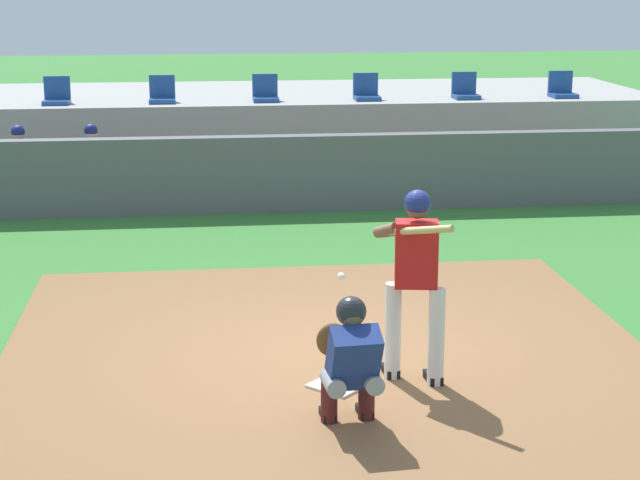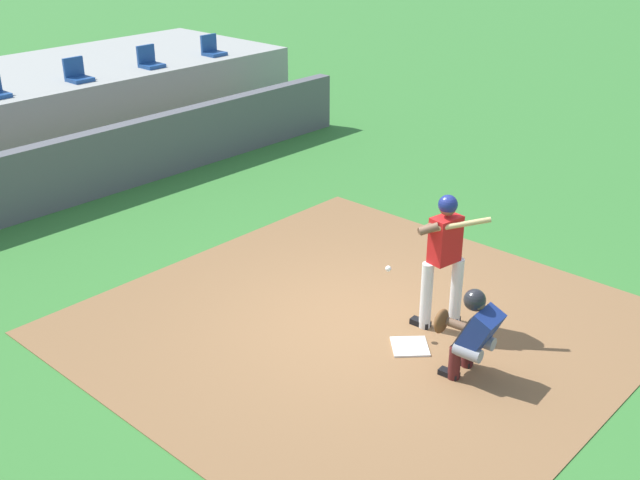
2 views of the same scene
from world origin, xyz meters
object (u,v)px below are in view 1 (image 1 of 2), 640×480
at_px(stadium_seat_2, 162,95).
at_px(stadium_seat_3, 265,94).
at_px(catcher_crouched, 350,357).
at_px(stadium_seat_1, 57,96).
at_px(stadium_seat_6, 562,90).
at_px(home_plate, 339,385).
at_px(batter_at_plate, 415,274).
at_px(dugout_player_0, 19,165).
at_px(dugout_player_1, 92,163).
at_px(stadium_seat_5, 465,91).
at_px(stadium_seat_4, 366,92).

height_order(stadium_seat_2, stadium_seat_3, same).
relative_size(catcher_crouched, stadium_seat_1, 3.44).
bearing_deg(stadium_seat_6, home_plate, -118.69).
relative_size(batter_at_plate, dugout_player_0, 1.39).
bearing_deg(dugout_player_1, stadium_seat_1, 110.49).
bearing_deg(stadium_seat_6, dugout_player_1, -166.58).
distance_m(batter_at_plate, dugout_player_0, 9.41).
relative_size(stadium_seat_3, stadium_seat_5, 1.00).
bearing_deg(dugout_player_0, dugout_player_1, 0.00).
relative_size(home_plate, stadium_seat_6, 0.92).
relative_size(catcher_crouched, stadium_seat_6, 3.44).
bearing_deg(catcher_crouched, stadium_seat_3, 89.88).
relative_size(catcher_crouched, dugout_player_1, 1.27).
height_order(home_plate, stadium_seat_5, stadium_seat_5).
distance_m(home_plate, stadium_seat_2, 10.46).
distance_m(batter_at_plate, stadium_seat_1, 11.05).
bearing_deg(stadium_seat_4, stadium_seat_3, 180.00).
xyz_separation_m(batter_at_plate, stadium_seat_5, (3.02, 10.13, 0.50)).
height_order(dugout_player_1, stadium_seat_5, stadium_seat_5).
height_order(batter_at_plate, dugout_player_0, batter_at_plate).
height_order(home_plate, dugout_player_1, dugout_player_1).
bearing_deg(stadium_seat_2, stadium_seat_4, 0.00).
xyz_separation_m(home_plate, dugout_player_1, (-2.95, 8.14, 0.65)).
relative_size(stadium_seat_1, stadium_seat_2, 1.00).
bearing_deg(stadium_seat_2, stadium_seat_1, 180.00).
height_order(batter_at_plate, dugout_player_1, batter_at_plate).
relative_size(stadium_seat_4, stadium_seat_5, 1.00).
bearing_deg(home_plate, dugout_player_1, 109.94).
distance_m(stadium_seat_1, stadium_seat_3, 3.71).
relative_size(stadium_seat_1, stadium_seat_3, 1.00).
height_order(batter_at_plate, stadium_seat_1, stadium_seat_1).
bearing_deg(stadium_seat_4, home_plate, -100.34).
bearing_deg(stadium_seat_3, home_plate, -90.00).
height_order(catcher_crouched, stadium_seat_6, stadium_seat_6).
bearing_deg(catcher_crouched, home_plate, 88.43).
xyz_separation_m(dugout_player_0, stadium_seat_2, (2.25, 2.03, 0.86)).
height_order(dugout_player_0, stadium_seat_5, stadium_seat_5).
bearing_deg(home_plate, stadium_seat_1, 110.05).
distance_m(dugout_player_1, stadium_seat_4, 5.29).
height_order(dugout_player_0, stadium_seat_4, stadium_seat_4).
distance_m(home_plate, catcher_crouched, 1.02).
bearing_deg(stadium_seat_2, stadium_seat_6, 0.00).
height_order(batter_at_plate, stadium_seat_5, stadium_seat_5).
relative_size(stadium_seat_1, stadium_seat_5, 1.00).
bearing_deg(dugout_player_0, stadium_seat_6, 11.88).
relative_size(batter_at_plate, stadium_seat_4, 3.76).
distance_m(dugout_player_1, stadium_seat_2, 2.47).
bearing_deg(stadium_seat_6, stadium_seat_3, 180.00).
height_order(stadium_seat_3, stadium_seat_5, same).
bearing_deg(catcher_crouched, dugout_player_0, 114.44).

